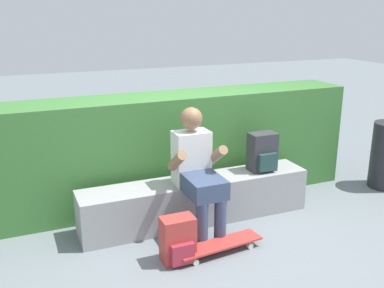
% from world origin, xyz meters
% --- Properties ---
extents(ground_plane, '(24.00, 24.00, 0.00)m').
position_xyz_m(ground_plane, '(0.00, 0.00, 0.00)').
color(ground_plane, slate).
extents(bench_main, '(2.35, 0.40, 0.44)m').
position_xyz_m(bench_main, '(0.00, 0.34, 0.22)').
color(bench_main, '#959595').
rests_on(bench_main, ground).
extents(person_skater, '(0.49, 0.62, 1.19)m').
position_xyz_m(person_skater, '(-0.08, 0.14, 0.64)').
color(person_skater, white).
rests_on(person_skater, ground).
extents(skateboard_near_person, '(0.82, 0.28, 0.09)m').
position_xyz_m(skateboard_near_person, '(-0.07, -0.31, 0.07)').
color(skateboard_near_person, '#BC3833').
rests_on(skateboard_near_person, ground).
extents(backpack_on_bench, '(0.28, 0.23, 0.40)m').
position_xyz_m(backpack_on_bench, '(0.74, 0.33, 0.63)').
color(backpack_on_bench, '#333338').
rests_on(backpack_on_bench, bench_main).
extents(backpack_on_ground, '(0.28, 0.23, 0.40)m').
position_xyz_m(backpack_on_ground, '(-0.45, -0.30, 0.19)').
color(backpack_on_ground, '#B23833').
rests_on(backpack_on_ground, ground).
extents(hedge_row, '(4.74, 0.59, 1.18)m').
position_xyz_m(hedge_row, '(-0.34, 0.97, 0.59)').
color(hedge_row, '#3A7233').
rests_on(hedge_row, ground).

